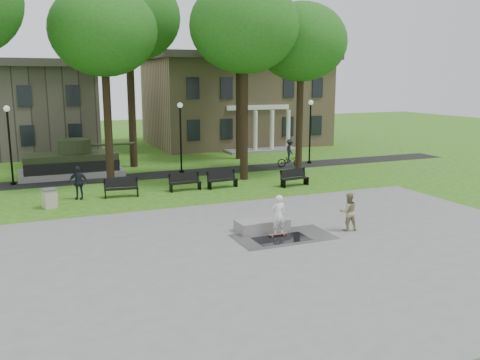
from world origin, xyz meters
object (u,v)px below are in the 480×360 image
object	(u,v)px
skateboarder	(278,215)
park_bench_0	(121,187)
concrete_block	(262,225)
cyclist	(290,156)
friend_watching	(348,212)
trash_bin	(50,198)

from	to	relation	value
skateboarder	park_bench_0	xyz separation A→B (m)	(-4.70, 9.41, -0.32)
concrete_block	park_bench_0	xyz separation A→B (m)	(-4.36, 8.61, 0.28)
concrete_block	skateboarder	distance (m)	1.06
concrete_block	park_bench_0	size ratio (longest dim) A/B	1.20
concrete_block	skateboarder	world-z (taller)	skateboarder
cyclist	park_bench_0	distance (m)	13.81
skateboarder	friend_watching	xyz separation A→B (m)	(2.95, -0.61, -0.02)
friend_watching	park_bench_0	bearing A→B (deg)	-41.95
park_bench_0	trash_bin	distance (m)	3.82
concrete_block	cyclist	world-z (taller)	cyclist
park_bench_0	trash_bin	size ratio (longest dim) A/B	1.91
concrete_block	cyclist	distance (m)	15.99
cyclist	trash_bin	world-z (taller)	cyclist
cyclist	park_bench_0	size ratio (longest dim) A/B	1.11
skateboarder	park_bench_0	distance (m)	10.52
skateboarder	cyclist	xyz separation A→B (m)	(8.21, 14.30, -0.01)
trash_bin	skateboarder	bearing A→B (deg)	-44.88
cyclist	park_bench_0	world-z (taller)	cyclist
friend_watching	park_bench_0	world-z (taller)	friend_watching
friend_watching	park_bench_0	distance (m)	12.60
cyclist	trash_bin	distance (m)	17.62
cyclist	concrete_block	bearing A→B (deg)	160.44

